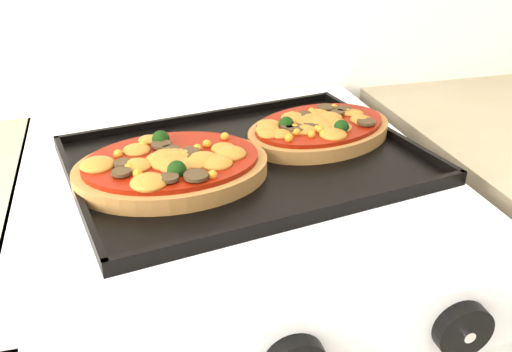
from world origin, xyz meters
name	(u,v)px	position (x,y,z in m)	size (l,w,h in m)	color
control_panel	(301,347)	(-0.04, 1.39, 0.85)	(0.60, 0.02, 0.09)	silver
knob_right	(463,329)	(0.13, 1.37, 0.85)	(0.06, 0.06, 0.02)	black
baking_tray	(247,159)	(-0.02, 1.69, 0.92)	(0.48, 0.35, 0.02)	black
pizza_left	(172,165)	(-0.13, 1.67, 0.94)	(0.26, 0.19, 0.04)	#A06D37
pizza_right	(319,128)	(0.11, 1.74, 0.94)	(0.24, 0.16, 0.03)	#A06D37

